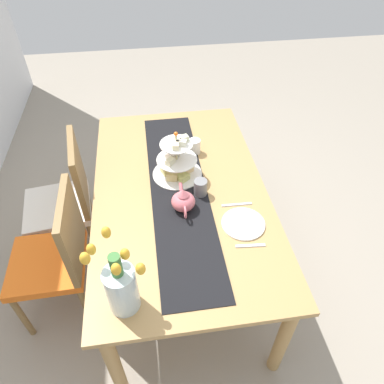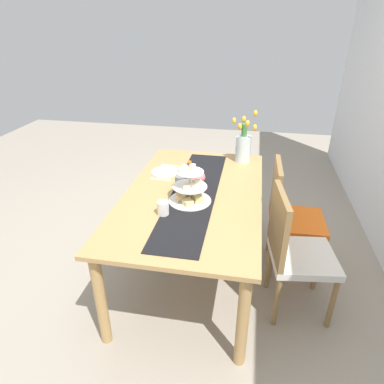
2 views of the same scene
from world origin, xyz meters
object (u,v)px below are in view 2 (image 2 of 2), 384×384
object	(u,v)px
dining_table	(193,203)
tulip_vase	(243,146)
teapot	(197,177)
knife_left	(160,179)
chair_left	(289,213)
chair_right	(293,249)
dinner_plate_left	(165,172)
mug_grey	(180,182)
tiered_cake_stand	(190,190)
fork_left	(169,165)
mug_white_text	(163,208)

from	to	relation	value
dining_table	tulip_vase	world-z (taller)	tulip_vase
dining_table	teapot	bearing A→B (deg)	180.00
dining_table	tulip_vase	xyz separation A→B (m)	(-0.69, 0.32, 0.24)
knife_left	chair_left	bearing A→B (deg)	91.74
chair_right	dining_table	bearing A→B (deg)	-109.83
dining_table	dinner_plate_left	world-z (taller)	dinner_plate_left
tulip_vase	mug_grey	size ratio (longest dim) A/B	4.74
knife_left	teapot	bearing A→B (deg)	87.27
tiered_cake_stand	tulip_vase	size ratio (longest dim) A/B	0.68
teapot	chair_right	bearing A→B (deg)	59.94
fork_left	knife_left	world-z (taller)	same
teapot	dinner_plate_left	size ratio (longest dim) A/B	1.04
knife_left	mug_grey	distance (m)	0.23
knife_left	mug_grey	xyz separation A→B (m)	(0.12, 0.19, 0.05)
tulip_vase	fork_left	world-z (taller)	tulip_vase
dining_table	dinner_plate_left	bearing A→B (deg)	-136.83
chair_right	tiered_cake_stand	bearing A→B (deg)	-100.06
dinner_plate_left	knife_left	world-z (taller)	dinner_plate_left
mug_grey	dinner_plate_left	bearing A→B (deg)	-144.47
tiered_cake_stand	fork_left	xyz separation A→B (m)	(-0.60, -0.30, -0.08)
chair_right	mug_white_text	bearing A→B (deg)	-84.75
tulip_vase	fork_left	distance (m)	0.68
fork_left	dinner_plate_left	bearing A→B (deg)	0.00
teapot	mug_grey	distance (m)	0.15
chair_left	mug_white_text	world-z (taller)	chair_left
dinner_plate_left	mug_white_text	size ratio (longest dim) A/B	2.42
teapot	fork_left	size ratio (longest dim) A/B	1.59
chair_left	knife_left	distance (m)	1.05
dinner_plate_left	tulip_vase	bearing A→B (deg)	121.04
chair_left	mug_white_text	distance (m)	1.05
fork_left	mug_white_text	size ratio (longest dim) A/B	1.58
dining_table	mug_grey	size ratio (longest dim) A/B	17.97
mug_grey	teapot	bearing A→B (deg)	132.53
tiered_cake_stand	dining_table	bearing A→B (deg)	-179.40
chair_left	teapot	xyz separation A→B (m)	(0.05, -0.73, 0.28)
teapot	knife_left	xyz separation A→B (m)	(-0.01, -0.30, -0.06)
tiered_cake_stand	mug_grey	world-z (taller)	tiered_cake_stand
chair_left	dinner_plate_left	size ratio (longest dim) A/B	3.96
dining_table	knife_left	distance (m)	0.36
mug_grey	mug_white_text	bearing A→B (deg)	-3.82
knife_left	mug_white_text	xyz separation A→B (m)	(0.51, 0.16, 0.04)
chair_right	tulip_vase	xyz separation A→B (m)	(-0.95, -0.40, 0.36)
dining_table	chair_left	size ratio (longest dim) A/B	1.88
dining_table	knife_left	bearing A→B (deg)	-120.08
dinner_plate_left	chair_left	bearing A→B (deg)	83.65
mug_grey	knife_left	bearing A→B (deg)	-121.92
knife_left	fork_left	bearing A→B (deg)	180.00
chair_left	dinner_plate_left	bearing A→B (deg)	-96.35
dinner_plate_left	knife_left	xyz separation A→B (m)	(0.14, 0.00, -0.00)
chair_left	tiered_cake_stand	bearing A→B (deg)	-65.04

